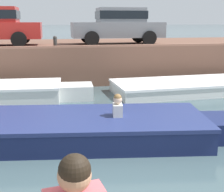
# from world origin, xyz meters

# --- Properties ---
(ground_plane) EXTENTS (400.00, 400.00, 0.00)m
(ground_plane) POSITION_xyz_m (0.00, 4.83, 0.00)
(ground_plane) COLOR #3D5156
(far_quay_wall) EXTENTS (60.00, 6.00, 1.53)m
(far_quay_wall) POSITION_xyz_m (0.00, 12.67, 0.76)
(far_quay_wall) COLOR brown
(far_quay_wall) RESTS_ON ground
(far_wall_coping) EXTENTS (60.00, 0.24, 0.08)m
(far_wall_coping) POSITION_xyz_m (0.00, 9.79, 1.57)
(far_wall_coping) COLOR brown
(far_wall_coping) RESTS_ON far_quay_wall
(boat_moored_central_white) EXTENTS (6.86, 2.37, 0.43)m
(boat_moored_central_white) POSITION_xyz_m (4.00, 7.95, 0.22)
(boat_moored_central_white) COLOR white
(boat_moored_central_white) RESTS_ON ground
(motorboat_passing) EXTENTS (6.56, 2.79, 1.02)m
(motorboat_passing) POSITION_xyz_m (-0.47, 4.07, 0.27)
(motorboat_passing) COLOR navy
(motorboat_passing) RESTS_ON ground
(car_centre_grey) EXTENTS (3.94, 1.94, 1.54)m
(car_centre_grey) POSITION_xyz_m (1.73, 11.28, 2.37)
(car_centre_grey) COLOR slate
(car_centre_grey) RESTS_ON far_quay_wall
(mooring_bollard_mid) EXTENTS (0.15, 0.15, 0.44)m
(mooring_bollard_mid) POSITION_xyz_m (-1.04, 9.92, 1.77)
(mooring_bollard_mid) COLOR #2D2B28
(mooring_bollard_mid) RESTS_ON far_quay_wall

